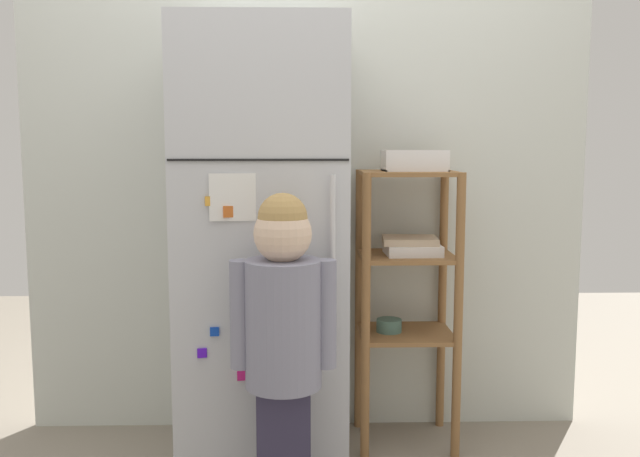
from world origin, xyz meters
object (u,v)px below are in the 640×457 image
object	(u,v)px
pantry_shelf_unit	(407,276)
child_standing	(283,323)
refrigerator	(264,246)
fruit_bin	(412,163)

from	to	relation	value
pantry_shelf_unit	child_standing	bearing A→B (deg)	-131.78
refrigerator	fruit_bin	size ratio (longest dim) A/B	6.80
child_standing	fruit_bin	bearing A→B (deg)	47.65
child_standing	pantry_shelf_unit	bearing A→B (deg)	48.22
child_standing	refrigerator	bearing A→B (deg)	101.07
fruit_bin	pantry_shelf_unit	bearing A→B (deg)	-159.93
refrigerator	fruit_bin	world-z (taller)	refrigerator
refrigerator	pantry_shelf_unit	size ratio (longest dim) A/B	1.49
refrigerator	child_standing	xyz separation A→B (m)	(0.09, -0.44, -0.19)
pantry_shelf_unit	fruit_bin	bearing A→B (deg)	20.07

